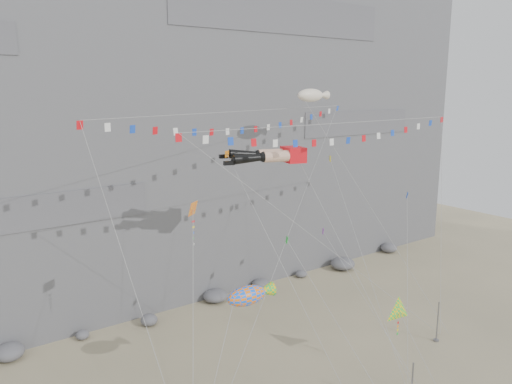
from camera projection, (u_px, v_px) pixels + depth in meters
The scene contains 16 objects.
ground at pixel (327, 374), 39.53m from camera, with size 120.00×120.00×0.00m, color tan.
cliff at pixel (147, 65), 59.92m from camera, with size 80.00×28.00×50.00m, color slate.
talus_boulders at pixel (215, 296), 52.92m from camera, with size 60.00×3.00×1.20m, color slate, non-canonical shape.
anchor_pole_right at pixel (438, 322), 44.31m from camera, with size 0.12×0.12×3.74m, color slate.
legs_kite at pixel (272, 156), 39.66m from camera, with size 7.02×16.39×21.92m.
flag_banner_upper at pixel (249, 111), 43.99m from camera, with size 32.88×19.95×28.38m.
flag_banner_lower at pixel (341, 123), 40.40m from camera, with size 30.15×5.65×22.15m.
harlequin_kite at pixel (193, 209), 32.48m from camera, with size 5.19×7.84×16.47m.
fish_windsock at pixel (247, 296), 33.38m from camera, with size 8.56×4.41×11.29m.
delta_kite at pixel (399, 312), 38.45m from camera, with size 2.51×6.20×7.88m.
blimp_windsock at pixel (311, 96), 48.56m from camera, with size 8.01×13.99×25.91m.
small_kite_a at pixel (229, 159), 38.47m from camera, with size 3.16×13.02×21.32m.
small_kite_b at pixel (324, 233), 44.85m from camera, with size 1.87×13.19×15.79m.
small_kite_c at pixel (288, 242), 37.44m from camera, with size 3.44×8.79×13.97m.
small_kite_d at pixel (331, 162), 45.88m from camera, with size 4.36×13.37×20.60m.
small_kite_e at pixel (407, 198), 43.74m from camera, with size 7.43×6.92×15.89m.
Camera 1 is at (-25.51, -25.76, 22.09)m, focal length 35.00 mm.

